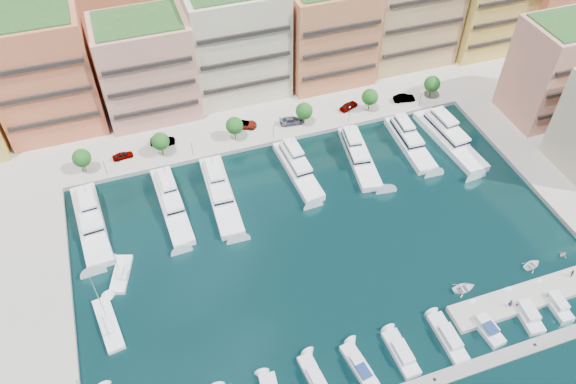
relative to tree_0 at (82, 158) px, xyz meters
name	(u,v)px	position (x,y,z in m)	size (l,w,h in m)	color
ground	(325,245)	(40.00, -33.50, -4.74)	(400.00, 400.00, 0.00)	black
north_quay	(237,68)	(40.00, 28.50, -4.74)	(220.00, 64.00, 2.00)	#9E998E
finger_pier	(535,296)	(70.00, -55.50, -4.74)	(32.00, 5.00, 2.00)	#9E998E
apartment_1	(43,73)	(-4.00, 18.49, 9.57)	(20.00, 16.50, 26.80)	#DD6549
apartment_2	(146,68)	(17.00, 16.49, 7.57)	(20.00, 15.50, 22.80)	tan
apartment_3	(236,41)	(38.00, 18.49, 9.07)	(22.00, 16.50, 25.80)	beige
apartment_4	(329,33)	(60.00, 16.49, 8.07)	(20.00, 15.50, 23.80)	#CE724D
apartment_5	(409,8)	(82.00, 18.49, 9.57)	(22.00, 16.50, 26.80)	tan
apartment_6	(489,6)	(104.00, 16.49, 7.57)	(20.00, 15.50, 22.80)	#DBB750
apartment_east_a	(559,70)	(102.00, -13.51, 7.57)	(18.00, 14.50, 22.80)	tan
backblock_1	(120,4)	(15.00, 40.50, 11.26)	(26.00, 18.00, 30.00)	#CE724D
tree_0	(82,158)	(0.00, 0.00, 0.00)	(3.80, 3.80, 5.65)	#473323
tree_1	(160,141)	(16.00, 0.00, 0.00)	(3.80, 3.80, 5.65)	#473323
tree_2	(234,126)	(32.00, 0.00, 0.00)	(3.80, 3.80, 5.65)	#473323
tree_3	(304,111)	(48.00, 0.00, 0.00)	(3.80, 3.80, 5.65)	#473323
tree_4	(370,97)	(64.00, 0.00, 0.00)	(3.80, 3.80, 5.65)	#473323
tree_5	(432,84)	(80.00, 0.00, 0.00)	(3.80, 3.80, 5.65)	#473323
lamppost_0	(104,164)	(4.00, -2.30, -0.92)	(0.30, 0.30, 4.20)	black
lamppost_1	(192,145)	(22.00, -2.30, -0.92)	(0.30, 0.30, 4.20)	black
lamppost_2	(273,128)	(40.00, -2.30, -0.92)	(0.30, 0.30, 4.20)	black
lamppost_3	(349,111)	(58.00, -2.30, -0.92)	(0.30, 0.30, 4.20)	black
lamppost_4	(421,96)	(76.00, -2.30, -0.92)	(0.30, 0.30, 4.20)	black
yacht_0	(90,220)	(-0.39, -14.18, -3.53)	(6.27, 21.43, 7.30)	white
yacht_1	(171,202)	(14.98, -14.33, -3.65)	(5.09, 21.50, 7.30)	white
yacht_2	(220,191)	(24.77, -14.61, -3.53)	(5.26, 22.20, 7.30)	white
yacht_3	(297,167)	(41.69, -12.96, -3.53)	(5.22, 18.67, 7.30)	white
yacht_4	(358,154)	(55.44, -13.49, -3.65)	(7.03, 19.93, 7.30)	white
yacht_5	(409,140)	(67.76, -12.85, -3.53)	(5.19, 18.41, 7.30)	white
yacht_6	(448,136)	(76.54, -14.51, -3.53)	(6.72, 22.19, 7.30)	white
cruiser_3	(317,381)	(28.96, -58.10, -4.20)	(3.33, 9.38, 2.55)	silver
cruiser_4	(360,367)	(36.04, -58.11, -4.17)	(3.51, 8.73, 2.66)	silver
cruiser_5	(401,354)	(43.10, -58.09, -4.20)	(2.93, 8.34, 2.55)	silver
cruiser_6	(448,338)	(51.43, -58.10, -4.20)	(2.69, 9.13, 2.55)	silver
cruiser_7	(485,326)	(58.20, -58.10, -4.17)	(3.38, 8.01, 2.66)	silver
cruiser_8	(526,313)	(66.08, -58.09, -4.20)	(3.62, 8.38, 2.55)	silver
cruiser_9	(555,303)	(71.89, -58.08, -4.20)	(2.83, 7.69, 2.55)	silver
sailboat_1	(109,325)	(0.22, -37.82, -4.44)	(4.33, 11.03, 13.20)	white
sailboat_2	(121,275)	(3.47, -28.37, -4.42)	(5.06, 8.49, 13.20)	white
tender_3	(563,254)	(79.93, -49.85, -4.30)	(1.46, 1.69, 0.89)	beige
tender_2	(532,265)	(73.22, -50.01, -4.37)	(2.54, 3.56, 0.74)	white
tender_0	(464,288)	(59.01, -50.46, -4.32)	(2.95, 4.12, 0.85)	white
car_0	(123,155)	(7.81, 1.70, -3.01)	(1.72, 4.28, 1.46)	gray
car_1	(162,141)	(16.60, 3.53, -2.88)	(1.82, 5.22, 1.72)	gray
car_2	(244,124)	(34.95, 3.41, -2.96)	(2.61, 5.66, 1.57)	gray
car_3	(292,121)	(45.51, 1.13, -2.93)	(2.26, 5.57, 1.62)	gray
car_4	(349,106)	(59.88, 2.10, -2.93)	(1.92, 4.78, 1.63)	gray
car_5	(404,98)	(73.46, 0.56, -2.91)	(1.77, 5.07, 1.67)	gray
person_0	(510,303)	(63.84, -56.33, -2.84)	(0.66, 0.43, 1.81)	#242449
person_1	(572,273)	(77.52, -54.54, -2.95)	(0.77, 0.60, 1.59)	#48332B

